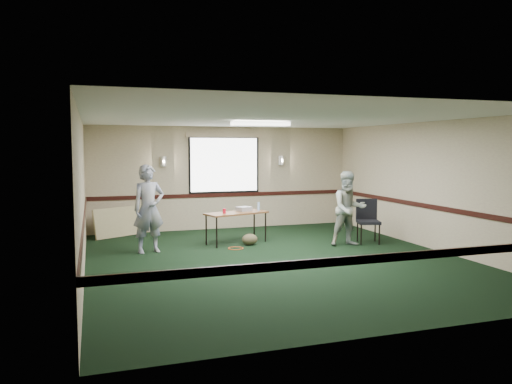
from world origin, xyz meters
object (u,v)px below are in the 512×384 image
object	(u,v)px
conference_chair	(368,217)
person_right	(349,209)
projector	(244,209)
person_left	(149,209)
folding_table	(236,214)

from	to	relation	value
conference_chair	person_right	world-z (taller)	person_right
person_right	projector	bearing A→B (deg)	155.48
projector	conference_chair	world-z (taller)	conference_chair
person_right	person_left	bearing A→B (deg)	176.46
folding_table	projector	world-z (taller)	projector
conference_chair	folding_table	bearing A→B (deg)	-177.45
person_right	folding_table	bearing A→B (deg)	160.72
conference_chair	projector	bearing A→B (deg)	178.65
projector	conference_chair	distance (m)	2.81
folding_table	person_left	world-z (taller)	person_left
projector	person_right	xyz separation A→B (m)	(2.05, -1.16, 0.06)
projector	conference_chair	xyz separation A→B (m)	(2.64, -0.95, -0.18)
conference_chair	person_right	xyz separation A→B (m)	(-0.60, -0.21, 0.24)
conference_chair	person_left	world-z (taller)	person_left
folding_table	projector	bearing A→B (deg)	14.33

